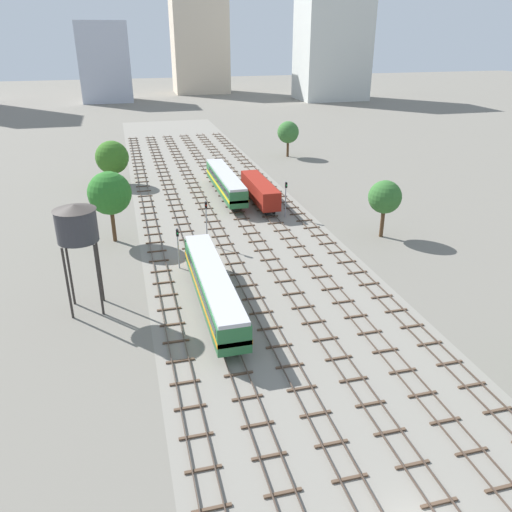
# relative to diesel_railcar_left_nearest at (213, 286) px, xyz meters

# --- Properties ---
(ground_plane) EXTENTS (480.00, 480.00, 0.00)m
(ground_plane) POSITION_rel_diesel_railcar_left_nearest_xyz_m (6.51, 28.43, -2.60)
(ground_plane) COLOR slate
(ballast_bed) EXTENTS (25.71, 176.00, 0.01)m
(ballast_bed) POSITION_rel_diesel_railcar_left_nearest_xyz_m (6.51, 28.43, -2.59)
(ballast_bed) COLOR gray
(ballast_bed) RESTS_ON ground
(track_far_left) EXTENTS (2.40, 126.00, 0.29)m
(track_far_left) POSITION_rel_diesel_railcar_left_nearest_xyz_m (-4.34, 29.43, -2.46)
(track_far_left) COLOR #47382D
(track_far_left) RESTS_ON ground
(track_left) EXTENTS (2.40, 126.00, 0.29)m
(track_left) POSITION_rel_diesel_railcar_left_nearest_xyz_m (0.00, 29.43, -2.46)
(track_left) COLOR #47382D
(track_left) RESTS_ON ground
(track_centre_left) EXTENTS (2.40, 126.00, 0.29)m
(track_centre_left) POSITION_rel_diesel_railcar_left_nearest_xyz_m (4.34, 29.43, -2.46)
(track_centre_left) COLOR #47382D
(track_centre_left) RESTS_ON ground
(track_centre) EXTENTS (2.40, 126.00, 0.29)m
(track_centre) POSITION_rel_diesel_railcar_left_nearest_xyz_m (8.69, 29.43, -2.46)
(track_centre) COLOR #47382D
(track_centre) RESTS_ON ground
(track_centre_right) EXTENTS (2.40, 126.00, 0.29)m
(track_centre_right) POSITION_rel_diesel_railcar_left_nearest_xyz_m (13.03, 29.43, -2.46)
(track_centre_right) COLOR #47382D
(track_centre_right) RESTS_ON ground
(track_right) EXTENTS (2.40, 126.00, 0.29)m
(track_right) POSITION_rel_diesel_railcar_left_nearest_xyz_m (17.37, 29.43, -2.46)
(track_right) COLOR #47382D
(track_right) RESTS_ON ground
(diesel_railcar_left_nearest) EXTENTS (2.96, 20.50, 3.80)m
(diesel_railcar_left_nearest) POSITION_rel_diesel_railcar_left_nearest_xyz_m (0.00, 0.00, 0.00)
(diesel_railcar_left_nearest) COLOR #286638
(diesel_railcar_left_nearest) RESTS_ON ground
(freight_boxcar_centre_right_near) EXTENTS (2.87, 14.00, 3.60)m
(freight_boxcar_centre_right_near) POSITION_rel_diesel_railcar_left_nearest_xyz_m (13.03, 30.79, -0.15)
(freight_boxcar_centre_right_near) COLOR maroon
(freight_boxcar_centre_right_near) RESTS_ON ground
(diesel_railcar_centre_mid) EXTENTS (2.96, 20.50, 3.80)m
(diesel_railcar_centre_mid) POSITION_rel_diesel_railcar_left_nearest_xyz_m (8.69, 36.40, 0.00)
(diesel_railcar_centre_mid) COLOR #286638
(diesel_railcar_centre_mid) RESTS_ON ground
(water_tower) EXTENTS (3.98, 3.98, 10.92)m
(water_tower) POSITION_rel_diesel_railcar_left_nearest_xyz_m (-12.08, 3.14, 6.38)
(water_tower) COLOR #2D2826
(water_tower) RESTS_ON ground
(signal_post_nearest) EXTENTS (0.28, 0.47, 5.97)m
(signal_post_nearest) POSITION_rel_diesel_railcar_left_nearest_xyz_m (2.17, 16.46, 1.16)
(signal_post_nearest) COLOR gray
(signal_post_nearest) RESTS_ON ground
(signal_post_near) EXTENTS (0.28, 0.47, 5.42)m
(signal_post_near) POSITION_rel_diesel_railcar_left_nearest_xyz_m (15.20, 24.28, 0.85)
(signal_post_near) COLOR gray
(signal_post_near) RESTS_ON ground
(signal_post_mid) EXTENTS (0.28, 0.47, 4.98)m
(signal_post_mid) POSITION_rel_diesel_railcar_left_nearest_xyz_m (-2.17, 10.35, 0.59)
(signal_post_mid) COLOR gray
(signal_post_mid) RESTS_ON ground
(lineside_tree_0) EXTENTS (5.52, 5.52, 9.30)m
(lineside_tree_0) POSITION_rel_diesel_railcar_left_nearest_xyz_m (-9.36, 20.98, 3.91)
(lineside_tree_0) COLOR #4C331E
(lineside_tree_0) RESTS_ON ground
(lineside_tree_1) EXTENTS (4.64, 4.64, 7.59)m
(lineside_tree_1) POSITION_rel_diesel_railcar_left_nearest_xyz_m (27.68, 61.86, 2.64)
(lineside_tree_1) COLOR #4C331E
(lineside_tree_1) RESTS_ON ground
(lineside_tree_2) EXTENTS (5.82, 5.82, 7.77)m
(lineside_tree_2) POSITION_rel_diesel_railcar_left_nearest_xyz_m (-9.12, 48.89, 2.26)
(lineside_tree_2) COLOR #4C331E
(lineside_tree_2) RESTS_ON ground
(lineside_tree_4) EXTENTS (4.35, 4.35, 7.72)m
(lineside_tree_4) POSITION_rel_diesel_railcar_left_nearest_xyz_m (25.29, 13.55, 2.90)
(lineside_tree_4) COLOR #4C331E
(lineside_tree_4) RESTS_ON ground
(skyline_tower_1) EXTENTS (18.38, 15.25, 28.50)m
(skyline_tower_1) POSITION_rel_diesel_railcar_left_nearest_xyz_m (-10.33, 168.81, 11.65)
(skyline_tower_1) COLOR #B2B8C8
(skyline_tower_1) RESTS_ON ground
(skyline_tower_2) EXTENTS (22.95, 16.77, 36.66)m
(skyline_tower_2) POSITION_rel_diesel_railcar_left_nearest_xyz_m (29.12, 189.29, 15.73)
(skyline_tower_2) COLOR beige
(skyline_tower_2) RESTS_ON ground
(skyline_tower_3) EXTENTS (25.37, 19.89, 41.03)m
(skyline_tower_3) POSITION_rel_diesel_railcar_left_nearest_xyz_m (74.82, 153.77, 17.92)
(skyline_tower_3) COLOR silver
(skyline_tower_3) RESTS_ON ground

